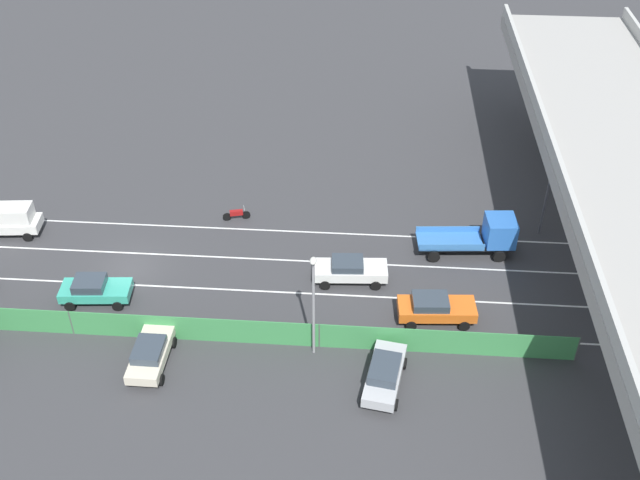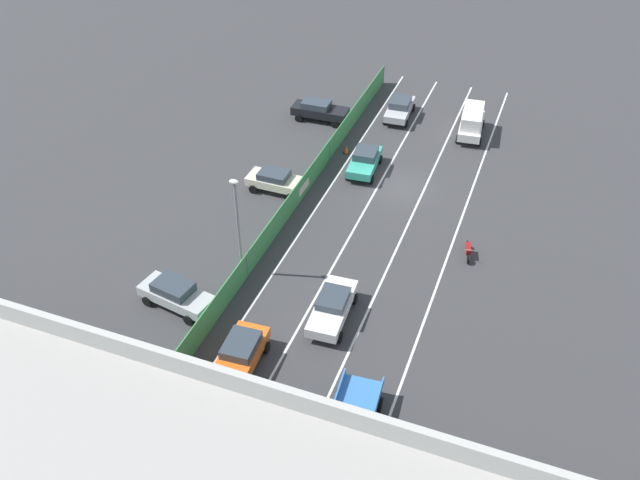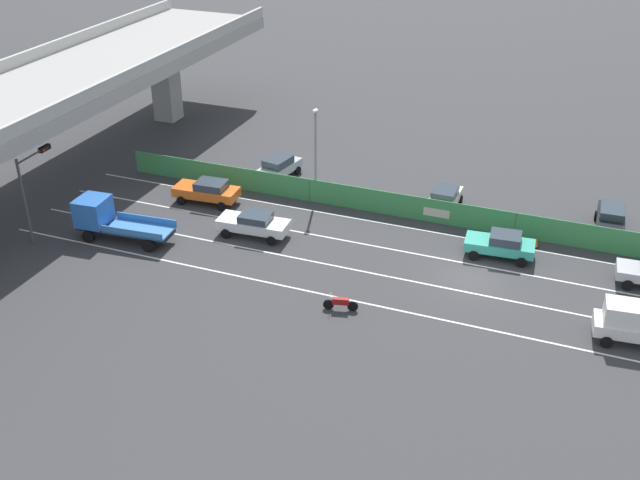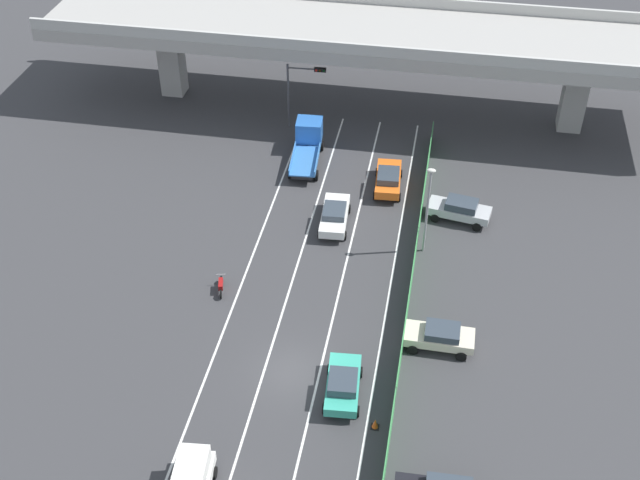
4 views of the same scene
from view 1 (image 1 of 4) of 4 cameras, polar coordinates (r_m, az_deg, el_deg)
The scene contains 17 objects.
ground_plane at distance 50.64m, azimuth -14.12°, elevation -2.09°, with size 300.00×300.00×0.00m, color #38383A.
lane_line_left_edge at distance 52.99m, azimuth -6.94°, elevation 0.87°, with size 0.14×47.20×0.01m, color silver.
lane_line_mid_left at distance 50.48m, azimuth -7.57°, elevation -1.28°, with size 0.14×47.20×0.01m, color silver.
lane_line_mid_right at distance 48.05m, azimuth -8.25°, elevation -3.65°, with size 0.14×47.20×0.01m, color silver.
lane_line_right_edge at distance 45.72m, azimuth -9.02°, elevation -6.26°, with size 0.14×47.20×0.01m, color silver.
green_fence at distance 44.20m, azimuth -9.47°, elevation -6.63°, with size 0.10×43.30×1.72m.
car_hatchback_white at distance 47.67m, azimuth 2.25°, elevation -2.22°, with size 2.24×4.76×1.58m.
car_taxi_orange at distance 45.37m, azimuth 8.67°, elevation -5.06°, with size 2.30×4.69×1.65m.
car_taxi_teal at distance 48.16m, azimuth -16.63°, elevation -3.57°, with size 2.31×4.36×1.61m.
car_van_white at distance 55.68m, azimuth -22.60°, elevation 1.49°, with size 2.31×4.64×2.22m.
flatbed_truck_blue at distance 50.85m, azimuth 12.28°, elevation 0.34°, with size 2.71×6.45×2.63m.
motorcycle at distance 53.55m, azimuth -6.31°, elevation 1.95°, with size 0.71×1.92×0.93m.
parked_sedan_cream at distance 43.23m, azimuth -12.66°, elevation -8.33°, with size 4.24×2.03×1.54m.
parked_wagon_silver at distance 41.24m, azimuth 4.90°, elevation -9.99°, with size 4.71×2.53×1.67m.
traffic_light at distance 51.30m, azimuth 17.13°, elevation 3.49°, with size 3.24×0.43×5.78m.
street_lamp at distance 40.67m, azimuth -0.50°, elevation -4.33°, with size 0.60×0.36×6.77m.
traffic_cone at distance 47.80m, azimuth -19.44°, elevation -5.57°, with size 0.47×0.47×0.63m.
Camera 1 is at (37.12, 15.13, 30.94)m, focal length 42.48 mm.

